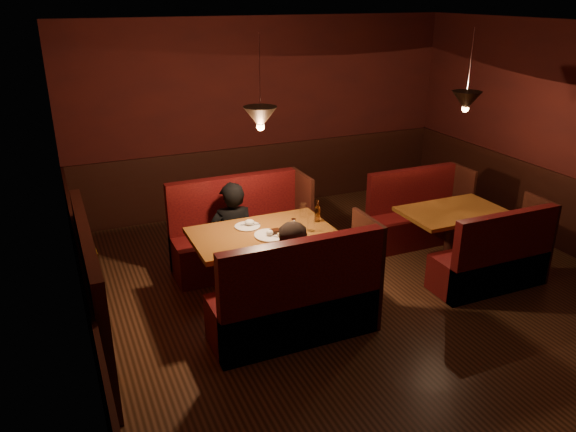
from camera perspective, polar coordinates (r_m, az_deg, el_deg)
name	(u,v)px	position (r m, az deg, el deg)	size (l,w,h in m)	color
room	(364,222)	(5.72, 7.76, -0.58)	(6.02, 7.02, 2.92)	#321D10
main_table	(264,247)	(6.11, -2.45, -3.20)	(1.52, 0.92, 1.06)	brown
main_bench_far	(240,239)	(6.97, -4.85, -2.39)	(1.67, 0.60, 1.14)	black
main_bench_near	(298,306)	(5.54, 1.04, -9.13)	(1.67, 0.60, 1.14)	black
second_table	(452,224)	(7.28, 16.29, -0.77)	(1.26, 0.80, 0.71)	brown
second_bench_far	(416,218)	(7.91, 12.91, -0.23)	(1.39, 0.52, 0.99)	black
second_bench_near	(494,263)	(6.88, 20.20, -4.53)	(1.39, 0.52, 0.99)	black
diner_a	(232,216)	(6.61, -5.75, 0.00)	(0.56, 0.37, 1.53)	black
diner_b	(297,262)	(5.50, 0.87, -4.70)	(0.73, 0.57, 1.51)	#372821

